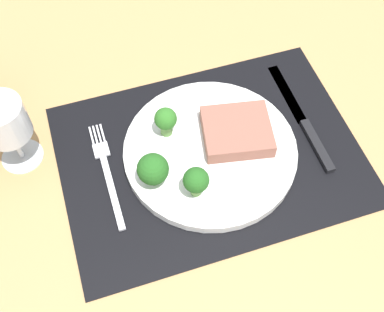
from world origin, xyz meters
The scene contains 10 objects.
ground_plane centered at (0.00, 0.00, -1.50)cm, with size 140.00×110.00×3.00cm, color tan.
placemat centered at (0.00, 0.00, 0.15)cm, with size 46.57×33.90×0.30cm, color black.
plate centered at (0.00, 0.00, 1.10)cm, with size 27.00×27.00×1.60cm, color white.
steak centered at (4.63, 0.92, 3.19)cm, with size 10.39×9.29×2.58cm, color #8C5647.
broccoli_front_edge centered at (-9.79, -2.97, 5.36)cm, with size 4.67×4.67×5.88cm.
broccoli_back_left centered at (-5.58, 4.99, 5.13)cm, with size 3.51×3.51×5.35cm.
broccoli_center centered at (-4.51, -6.63, 5.36)cm, with size 3.79×3.79×5.57cm.
fork centered at (-16.14, 1.42, 0.55)cm, with size 2.40×19.20×0.50cm.
knife centered at (16.58, 0.53, 0.60)cm, with size 1.80×23.00×0.80cm.
wine_glass centered at (-28.16, 8.77, 8.83)cm, with size 6.95×6.95×12.67cm.
Camera 1 is at (-15.46, -38.69, 65.58)cm, focal length 46.06 mm.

